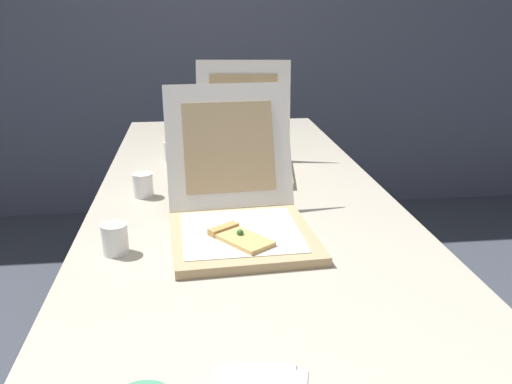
{
  "coord_description": "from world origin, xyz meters",
  "views": [
    {
      "loc": [
        -0.14,
        -0.9,
        1.28
      ],
      "look_at": [
        0.02,
        0.44,
        0.81
      ],
      "focal_mm": 37.67,
      "sensor_mm": 36.0,
      "label": 1
    }
  ],
  "objects_px": {
    "table": "(243,209)",
    "cup_white_mid": "(143,185)",
    "cup_white_far": "(172,151)",
    "cup_white_near_left": "(115,239)",
    "pizza_box_front": "(239,215)",
    "pizza_box_middle": "(242,155)"
  },
  "relations": [
    {
      "from": "pizza_box_middle",
      "to": "pizza_box_front",
      "type": "bearing_deg",
      "value": -88.19
    },
    {
      "from": "cup_white_near_left",
      "to": "cup_white_far",
      "type": "distance_m",
      "value": 0.76
    },
    {
      "from": "table",
      "to": "cup_white_far",
      "type": "height_order",
      "value": "cup_white_far"
    },
    {
      "from": "pizza_box_middle",
      "to": "cup_white_far",
      "type": "xyz_separation_m",
      "value": [
        -0.24,
        0.14,
        -0.02
      ]
    },
    {
      "from": "pizza_box_middle",
      "to": "cup_white_far",
      "type": "bearing_deg",
      "value": 156.56
    },
    {
      "from": "table",
      "to": "cup_white_mid",
      "type": "xyz_separation_m",
      "value": [
        -0.29,
        0.01,
        0.08
      ]
    },
    {
      "from": "table",
      "to": "pizza_box_middle",
      "type": "relative_size",
      "value": 5.18
    },
    {
      "from": "table",
      "to": "pizza_box_front",
      "type": "distance_m",
      "value": 0.31
    },
    {
      "from": "cup_white_mid",
      "to": "table",
      "type": "bearing_deg",
      "value": -1.54
    },
    {
      "from": "table",
      "to": "pizza_box_front",
      "type": "height_order",
      "value": "pizza_box_front"
    },
    {
      "from": "pizza_box_front",
      "to": "pizza_box_middle",
      "type": "relative_size",
      "value": 1.11
    },
    {
      "from": "cup_white_mid",
      "to": "cup_white_far",
      "type": "relative_size",
      "value": 1.0
    },
    {
      "from": "cup_white_mid",
      "to": "cup_white_far",
      "type": "xyz_separation_m",
      "value": [
        0.07,
        0.38,
        0.0
      ]
    },
    {
      "from": "cup_white_mid",
      "to": "cup_white_far",
      "type": "height_order",
      "value": "same"
    },
    {
      "from": "cup_white_near_left",
      "to": "cup_white_mid",
      "type": "xyz_separation_m",
      "value": [
        0.03,
        0.38,
        0.0
      ]
    },
    {
      "from": "pizza_box_middle",
      "to": "cup_white_near_left",
      "type": "bearing_deg",
      "value": -111.42
    },
    {
      "from": "table",
      "to": "cup_white_mid",
      "type": "bearing_deg",
      "value": 178.46
    },
    {
      "from": "table",
      "to": "pizza_box_middle",
      "type": "xyz_separation_m",
      "value": [
        0.02,
        0.24,
        0.1
      ]
    },
    {
      "from": "pizza_box_front",
      "to": "cup_white_far",
      "type": "height_order",
      "value": "pizza_box_front"
    },
    {
      "from": "pizza_box_middle",
      "to": "cup_white_far",
      "type": "distance_m",
      "value": 0.28
    },
    {
      "from": "pizza_box_middle",
      "to": "cup_white_near_left",
      "type": "relative_size",
      "value": 6.03
    },
    {
      "from": "cup_white_near_left",
      "to": "table",
      "type": "bearing_deg",
      "value": 49.12
    }
  ]
}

